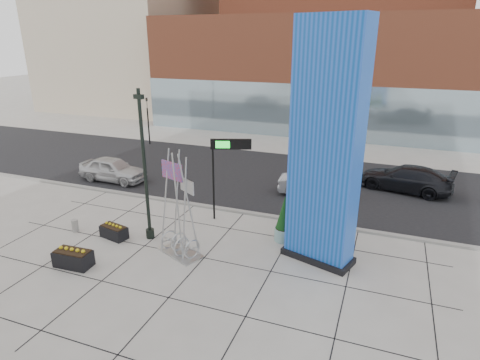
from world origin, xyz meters
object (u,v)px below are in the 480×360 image
(blue_pylon, at_px, (325,152))
(lamp_post, at_px, (146,181))
(public_art_sculpture, at_px, (180,228))
(car_white_west, at_px, (113,169))
(overhead_street_sign, at_px, (226,152))
(car_silver_mid, at_px, (314,185))
(concrete_bollard, at_px, (75,226))

(blue_pylon, height_order, lamp_post, blue_pylon)
(public_art_sculpture, distance_m, car_white_west, 11.13)
(overhead_street_sign, height_order, car_white_west, overhead_street_sign)
(blue_pylon, bearing_deg, car_white_west, 178.08)
(overhead_street_sign, height_order, car_silver_mid, overhead_street_sign)
(car_silver_mid, bearing_deg, blue_pylon, -173.47)
(concrete_bollard, xyz_separation_m, overhead_street_sign, (6.51, 3.74, 3.38))
(concrete_bollard, bearing_deg, lamp_post, 10.99)
(public_art_sculpture, bearing_deg, car_white_west, 166.03)
(blue_pylon, xyz_separation_m, lamp_post, (-7.80, -0.90, -1.88))
(blue_pylon, xyz_separation_m, car_silver_mid, (-1.54, 7.20, -4.05))
(public_art_sculpture, height_order, car_white_west, public_art_sculpture)
(blue_pylon, height_order, public_art_sculpture, blue_pylon)
(car_white_west, height_order, car_silver_mid, car_white_west)
(blue_pylon, relative_size, overhead_street_sign, 2.29)
(car_white_west, bearing_deg, public_art_sculpture, -126.73)
(overhead_street_sign, bearing_deg, car_silver_mid, 35.70)
(car_white_west, xyz_separation_m, car_silver_mid, (12.94, 2.05, -0.08))
(public_art_sculpture, xyz_separation_m, car_silver_mid, (4.18, 8.89, -0.54))
(blue_pylon, bearing_deg, public_art_sculpture, -145.86)
(blue_pylon, distance_m, public_art_sculpture, 6.92)
(blue_pylon, bearing_deg, concrete_bollard, -154.33)
(lamp_post, distance_m, car_white_west, 9.26)
(car_white_west, bearing_deg, lamp_post, -130.86)
(car_silver_mid, bearing_deg, car_white_west, 93.45)
(concrete_bollard, relative_size, overhead_street_sign, 0.14)
(overhead_street_sign, bearing_deg, public_art_sculpture, -119.00)
(blue_pylon, distance_m, car_white_west, 15.88)
(lamp_post, distance_m, concrete_bollard, 4.64)
(lamp_post, xyz_separation_m, car_white_west, (-6.69, 6.05, -2.08))
(blue_pylon, height_order, concrete_bollard, blue_pylon)
(lamp_post, bearing_deg, public_art_sculpture, -20.97)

